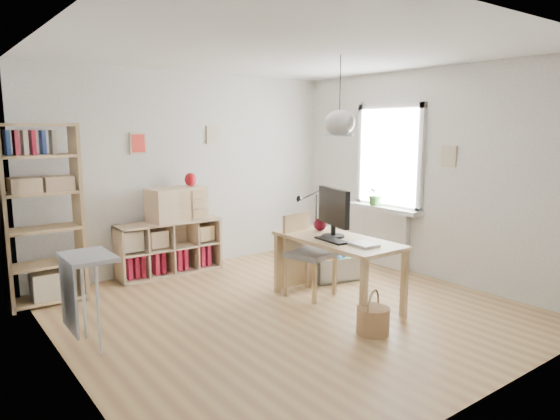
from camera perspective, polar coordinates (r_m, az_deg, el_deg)
ground at (r=5.50m, az=1.05°, el=-11.38°), size 4.50×4.50×0.00m
room_shell at (r=5.39m, az=6.81°, el=9.87°), size 4.50×4.50×4.50m
window_unit at (r=7.13m, az=12.42°, el=5.95°), size 0.07×1.16×1.46m
radiator at (r=7.26m, az=11.92°, el=-3.15°), size 0.10×0.80×0.80m
windowsill at (r=7.14m, az=11.77°, el=0.17°), size 0.22×1.20×0.06m
desk at (r=5.54m, az=6.54°, el=-4.17°), size 0.70×1.50×0.75m
cube_shelf at (r=6.90m, az=-12.79°, el=-4.69°), size 1.40×0.38×0.72m
tall_bookshelf at (r=6.03m, az=-25.64°, el=0.24°), size 0.80×0.38×2.00m
side_table at (r=4.73m, az=-21.81°, el=-7.03°), size 0.40×0.55×0.85m
chair at (r=5.85m, az=3.04°, el=-4.50°), size 0.57×0.57×0.96m
wicker_basket at (r=4.96m, az=10.59°, el=-12.16°), size 0.31×0.31×0.44m
storage_chest at (r=6.61m, az=5.86°, el=-5.94°), size 0.75×0.81×0.64m
monitor at (r=5.52m, az=6.14°, el=0.01°), size 0.25×0.62×0.54m
keyboard at (r=5.38m, az=5.94°, el=-3.45°), size 0.18×0.43×0.02m
task_lamp at (r=5.97m, az=3.10°, el=0.55°), size 0.39×0.14×0.42m
yarn_ball at (r=5.89m, az=4.59°, el=-1.68°), size 0.15×0.15×0.15m
paper_tray at (r=5.21m, az=9.56°, el=-3.91°), size 0.22×0.27×0.03m
drawer_chest at (r=6.80m, az=-11.71°, el=0.68°), size 0.82×0.47×0.45m
red_vase at (r=6.85m, az=-10.19°, el=3.45°), size 0.15×0.15×0.19m
potted_plant at (r=7.19m, az=10.86°, el=1.78°), size 0.31×0.28×0.32m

